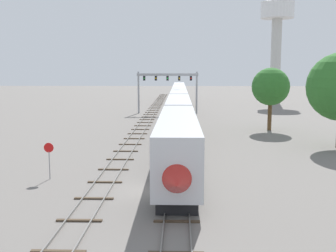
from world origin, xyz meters
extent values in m
plane|color=slate|center=(0.00, 0.00, 0.00)|extent=(400.00, 400.00, 0.00)
cube|color=slate|center=(1.28, 60.00, 0.08)|extent=(0.07, 200.00, 0.16)
cube|color=slate|center=(2.72, 60.00, 0.08)|extent=(0.07, 200.00, 0.16)
cube|color=#473828|center=(2.00, -6.00, 0.05)|extent=(2.60, 0.24, 0.10)
cube|color=#473828|center=(2.00, -2.00, 0.05)|extent=(2.60, 0.24, 0.10)
cube|color=#473828|center=(2.00, 2.00, 0.05)|extent=(2.60, 0.24, 0.10)
cube|color=#473828|center=(2.00, 6.00, 0.05)|extent=(2.60, 0.24, 0.10)
cube|color=#473828|center=(2.00, 10.00, 0.05)|extent=(2.60, 0.24, 0.10)
cube|color=#473828|center=(2.00, 14.00, 0.05)|extent=(2.60, 0.24, 0.10)
cube|color=#473828|center=(2.00, 18.00, 0.05)|extent=(2.60, 0.24, 0.10)
cube|color=#473828|center=(2.00, 22.00, 0.05)|extent=(2.60, 0.24, 0.10)
cube|color=#473828|center=(2.00, 26.00, 0.05)|extent=(2.60, 0.24, 0.10)
cube|color=#473828|center=(2.00, 30.00, 0.05)|extent=(2.60, 0.24, 0.10)
cube|color=#473828|center=(2.00, 34.00, 0.05)|extent=(2.60, 0.24, 0.10)
cube|color=#473828|center=(2.00, 38.00, 0.05)|extent=(2.60, 0.24, 0.10)
cube|color=#473828|center=(2.00, 42.00, 0.05)|extent=(2.60, 0.24, 0.10)
cube|color=#473828|center=(2.00, 46.00, 0.05)|extent=(2.60, 0.24, 0.10)
cube|color=#473828|center=(2.00, 50.00, 0.05)|extent=(2.60, 0.24, 0.10)
cube|color=#473828|center=(2.00, 54.00, 0.05)|extent=(2.60, 0.24, 0.10)
cube|color=#473828|center=(2.00, 58.00, 0.05)|extent=(2.60, 0.24, 0.10)
cube|color=#473828|center=(2.00, 62.00, 0.05)|extent=(2.60, 0.24, 0.10)
cube|color=#473828|center=(2.00, 66.00, 0.05)|extent=(2.60, 0.24, 0.10)
cube|color=#473828|center=(2.00, 70.00, 0.05)|extent=(2.60, 0.24, 0.10)
cube|color=#473828|center=(2.00, 74.00, 0.05)|extent=(2.60, 0.24, 0.10)
cube|color=#473828|center=(2.00, 78.00, 0.05)|extent=(2.60, 0.24, 0.10)
cube|color=#473828|center=(2.00, 82.00, 0.05)|extent=(2.60, 0.24, 0.10)
cube|color=#473828|center=(2.00, 86.00, 0.05)|extent=(2.60, 0.24, 0.10)
cube|color=#473828|center=(2.00, 90.00, 0.05)|extent=(2.60, 0.24, 0.10)
cube|color=#473828|center=(2.00, 94.00, 0.05)|extent=(2.60, 0.24, 0.10)
cube|color=#473828|center=(2.00, 98.00, 0.05)|extent=(2.60, 0.24, 0.10)
cube|color=#473828|center=(2.00, 102.00, 0.05)|extent=(2.60, 0.24, 0.10)
cube|color=#473828|center=(2.00, 106.00, 0.05)|extent=(2.60, 0.24, 0.10)
cube|color=#473828|center=(2.00, 110.00, 0.05)|extent=(2.60, 0.24, 0.10)
cube|color=#473828|center=(2.00, 114.00, 0.05)|extent=(2.60, 0.24, 0.10)
cube|color=#473828|center=(2.00, 118.00, 0.05)|extent=(2.60, 0.24, 0.10)
cube|color=#473828|center=(2.00, 122.00, 0.05)|extent=(2.60, 0.24, 0.10)
cube|color=#473828|center=(2.00, 126.00, 0.05)|extent=(2.60, 0.24, 0.10)
cube|color=#473828|center=(2.00, 130.00, 0.05)|extent=(2.60, 0.24, 0.10)
cube|color=#473828|center=(2.00, 134.00, 0.05)|extent=(2.60, 0.24, 0.10)
cube|color=#473828|center=(2.00, 138.00, 0.05)|extent=(2.60, 0.24, 0.10)
cube|color=#473828|center=(2.00, 142.00, 0.05)|extent=(2.60, 0.24, 0.10)
cube|color=#473828|center=(2.00, 146.00, 0.05)|extent=(2.60, 0.24, 0.10)
cube|color=#473828|center=(2.00, 150.00, 0.05)|extent=(2.60, 0.24, 0.10)
cube|color=#473828|center=(2.00, 154.00, 0.05)|extent=(2.60, 0.24, 0.10)
cube|color=#473828|center=(2.00, 158.00, 0.05)|extent=(2.60, 0.24, 0.10)
cube|color=slate|center=(-4.22, 40.00, 0.08)|extent=(0.07, 160.00, 0.16)
cube|color=slate|center=(-2.78, 40.00, 0.08)|extent=(0.07, 160.00, 0.16)
cube|color=#473828|center=(-3.50, -10.00, 0.05)|extent=(2.60, 0.24, 0.10)
cube|color=#473828|center=(-3.50, -6.00, 0.05)|extent=(2.60, 0.24, 0.10)
cube|color=#473828|center=(-3.50, -2.00, 0.05)|extent=(2.60, 0.24, 0.10)
cube|color=#473828|center=(-3.50, 2.00, 0.05)|extent=(2.60, 0.24, 0.10)
cube|color=#473828|center=(-3.50, 6.00, 0.05)|extent=(2.60, 0.24, 0.10)
cube|color=#473828|center=(-3.50, 10.00, 0.05)|extent=(2.60, 0.24, 0.10)
cube|color=#473828|center=(-3.50, 14.00, 0.05)|extent=(2.60, 0.24, 0.10)
cube|color=#473828|center=(-3.50, 18.00, 0.05)|extent=(2.60, 0.24, 0.10)
cube|color=#473828|center=(-3.50, 22.00, 0.05)|extent=(2.60, 0.24, 0.10)
cube|color=#473828|center=(-3.50, 26.00, 0.05)|extent=(2.60, 0.24, 0.10)
cube|color=#473828|center=(-3.50, 30.00, 0.05)|extent=(2.60, 0.24, 0.10)
cube|color=#473828|center=(-3.50, 34.00, 0.05)|extent=(2.60, 0.24, 0.10)
cube|color=#473828|center=(-3.50, 38.00, 0.05)|extent=(2.60, 0.24, 0.10)
cube|color=#473828|center=(-3.50, 42.00, 0.05)|extent=(2.60, 0.24, 0.10)
cube|color=#473828|center=(-3.50, 46.00, 0.05)|extent=(2.60, 0.24, 0.10)
cube|color=#473828|center=(-3.50, 50.00, 0.05)|extent=(2.60, 0.24, 0.10)
cube|color=#473828|center=(-3.50, 54.00, 0.05)|extent=(2.60, 0.24, 0.10)
cube|color=#473828|center=(-3.50, 58.00, 0.05)|extent=(2.60, 0.24, 0.10)
cube|color=#473828|center=(-3.50, 62.00, 0.05)|extent=(2.60, 0.24, 0.10)
cube|color=#473828|center=(-3.50, 66.00, 0.05)|extent=(2.60, 0.24, 0.10)
cube|color=#473828|center=(-3.50, 70.00, 0.05)|extent=(2.60, 0.24, 0.10)
cube|color=#473828|center=(-3.50, 74.00, 0.05)|extent=(2.60, 0.24, 0.10)
cube|color=#473828|center=(-3.50, 78.00, 0.05)|extent=(2.60, 0.24, 0.10)
cube|color=#473828|center=(-3.50, 82.00, 0.05)|extent=(2.60, 0.24, 0.10)
cube|color=#473828|center=(-3.50, 86.00, 0.05)|extent=(2.60, 0.24, 0.10)
cube|color=#473828|center=(-3.50, 90.00, 0.05)|extent=(2.60, 0.24, 0.10)
cube|color=#473828|center=(-3.50, 94.00, 0.05)|extent=(2.60, 0.24, 0.10)
cube|color=#473828|center=(-3.50, 98.00, 0.05)|extent=(2.60, 0.24, 0.10)
cube|color=#473828|center=(-3.50, 102.00, 0.05)|extent=(2.60, 0.24, 0.10)
cube|color=#473828|center=(-3.50, 106.00, 0.05)|extent=(2.60, 0.24, 0.10)
cube|color=#473828|center=(-3.50, 110.00, 0.05)|extent=(2.60, 0.24, 0.10)
cube|color=#473828|center=(-3.50, 114.00, 0.05)|extent=(2.60, 0.24, 0.10)
cube|color=#473828|center=(-3.50, 118.00, 0.05)|extent=(2.60, 0.24, 0.10)
cube|color=silver|center=(2.00, 4.32, 2.90)|extent=(3.00, 20.63, 3.80)
cone|color=#B2231E|center=(2.00, -6.20, 2.50)|extent=(2.88, 2.60, 2.88)
cube|color=black|center=(2.00, -4.80, 4.04)|extent=(3.04, 1.80, 1.10)
cube|color=black|center=(2.00, 4.32, 0.50)|extent=(2.52, 18.57, 1.00)
cube|color=#B7BABF|center=(2.00, 25.95, 2.90)|extent=(3.00, 20.63, 3.80)
cube|color=black|center=(2.00, 25.95, 3.30)|extent=(3.04, 18.98, 0.90)
cube|color=black|center=(2.00, 25.95, 0.50)|extent=(2.52, 18.57, 1.00)
cube|color=#B7BABF|center=(2.00, 47.58, 2.90)|extent=(3.00, 20.63, 3.80)
cube|color=black|center=(2.00, 47.58, 3.30)|extent=(3.04, 18.98, 0.90)
cube|color=black|center=(2.00, 47.58, 0.50)|extent=(2.52, 18.57, 1.00)
cube|color=#B7BABF|center=(2.00, 69.22, 2.90)|extent=(3.00, 20.63, 3.80)
cube|color=black|center=(2.00, 69.22, 3.30)|extent=(3.04, 18.98, 0.90)
cube|color=black|center=(2.00, 69.22, 0.50)|extent=(2.52, 18.57, 1.00)
cube|color=#B7BABF|center=(2.00, 90.85, 2.90)|extent=(3.00, 20.63, 3.80)
cube|color=black|center=(2.00, 90.85, 3.30)|extent=(3.04, 18.98, 0.90)
cube|color=black|center=(2.00, 90.85, 0.50)|extent=(2.52, 18.57, 1.00)
cylinder|color=#999BA0|center=(-6.00, 52.89, 4.12)|extent=(0.36, 0.36, 8.24)
cylinder|color=#999BA0|center=(5.50, 52.89, 4.12)|extent=(0.36, 0.36, 8.24)
cube|color=#999BA0|center=(-0.25, 52.89, 7.64)|extent=(12.10, 0.36, 0.50)
cube|color=black|center=(-4.85, 52.94, 6.94)|extent=(0.44, 0.32, 0.90)
sphere|color=green|center=(-4.85, 52.75, 6.94)|extent=(0.28, 0.28, 0.28)
cube|color=black|center=(-2.55, 52.94, 6.94)|extent=(0.44, 0.32, 0.90)
sphere|color=yellow|center=(-2.55, 52.75, 6.94)|extent=(0.28, 0.28, 0.28)
cube|color=black|center=(-0.25, 52.94, 6.94)|extent=(0.44, 0.32, 0.90)
sphere|color=green|center=(-0.25, 52.75, 6.94)|extent=(0.28, 0.28, 0.28)
cube|color=black|center=(2.05, 52.94, 6.94)|extent=(0.44, 0.32, 0.90)
sphere|color=yellow|center=(2.05, 52.75, 6.94)|extent=(0.28, 0.28, 0.28)
cube|color=black|center=(4.35, 52.94, 6.94)|extent=(0.44, 0.32, 0.90)
sphere|color=red|center=(4.35, 52.75, 6.94)|extent=(0.28, 0.28, 0.28)
cylinder|color=beige|center=(27.08, 80.21, 10.86)|extent=(2.60, 2.60, 21.72)
cylinder|color=white|center=(27.08, 80.21, 23.74)|extent=(8.36, 8.36, 4.03)
cone|color=white|center=(27.08, 80.21, 26.35)|extent=(8.52, 8.52, 1.20)
cylinder|color=gray|center=(-8.00, 2.95, 1.10)|extent=(0.08, 0.08, 2.20)
cylinder|color=red|center=(-8.00, 2.93, 2.50)|extent=(0.76, 0.03, 0.76)
cylinder|color=brown|center=(14.92, 30.05, 2.17)|extent=(0.56, 0.56, 4.35)
sphere|color=#2D6B28|center=(14.92, 30.05, 6.20)|extent=(5.29, 5.29, 5.29)
camera|label=1|loc=(2.13, -27.94, 8.42)|focal=43.72mm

